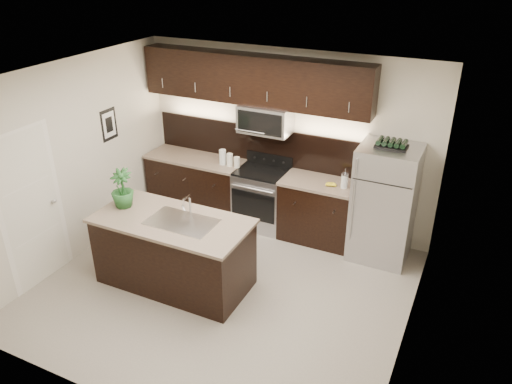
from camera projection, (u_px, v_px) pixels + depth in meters
ground at (224, 288)px, 6.41m from camera, size 4.50×4.50×0.00m
room_walls at (209, 167)px, 5.67m from camera, size 4.52×4.02×2.71m
counter_run at (250, 195)px, 7.74m from camera, size 3.51×0.65×0.94m
upper_fixtures at (255, 87)px, 7.11m from camera, size 3.49×0.40×1.66m
island at (174, 251)px, 6.33m from camera, size 1.96×0.96×0.94m
sink_faucet at (182, 221)px, 6.06m from camera, size 0.84×0.50×0.28m
refrigerator at (384, 204)px, 6.75m from camera, size 0.79×0.71×1.64m
wine_rack at (392, 144)px, 6.36m from camera, size 0.40×0.25×0.10m
plant at (122, 188)px, 6.32m from camera, size 0.32×0.32×0.51m
canisters at (228, 159)px, 7.57m from camera, size 0.35×0.12×0.23m
french_press at (344, 181)px, 6.87m from camera, size 0.10×0.10×0.28m
bananas at (328, 184)px, 6.97m from camera, size 0.18×0.16×0.05m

